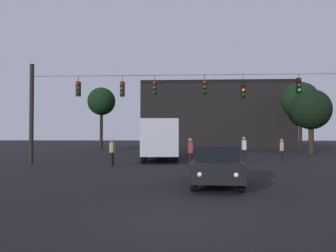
% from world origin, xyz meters
% --- Properties ---
extents(ground_plane, '(168.00, 168.00, 0.00)m').
position_xyz_m(ground_plane, '(0.00, 24.50, 0.00)').
color(ground_plane, black).
rests_on(ground_plane, ground).
extents(overhead_signal_span, '(20.00, 0.44, 6.58)m').
position_xyz_m(overhead_signal_span, '(0.02, 13.99, 3.92)').
color(overhead_signal_span, black).
rests_on(overhead_signal_span, ground).
extents(city_bus, '(3.21, 11.14, 3.00)m').
position_xyz_m(city_bus, '(-1.82, 19.57, 1.87)').
color(city_bus, '#B7BCC6').
rests_on(city_bus, ground).
extents(car_near_right, '(2.12, 4.44, 1.52)m').
position_xyz_m(car_near_right, '(1.42, 5.41, 0.80)').
color(car_near_right, black).
rests_on(car_near_right, ground).
extents(pedestrian_crossing_left, '(0.28, 0.39, 1.74)m').
position_xyz_m(pedestrian_crossing_left, '(0.51, 12.33, 0.99)').
color(pedestrian_crossing_left, black).
rests_on(pedestrian_crossing_left, ground).
extents(pedestrian_crossing_center, '(0.35, 0.42, 1.65)m').
position_xyz_m(pedestrian_crossing_center, '(6.94, 16.33, 0.93)').
color(pedestrian_crossing_center, black).
rests_on(pedestrian_crossing_center, ground).
extents(pedestrian_crossing_right, '(0.31, 0.40, 1.67)m').
position_xyz_m(pedestrian_crossing_right, '(-4.36, 13.37, 0.94)').
color(pedestrian_crossing_right, black).
rests_on(pedestrian_crossing_right, ground).
extents(pedestrian_near_bus, '(0.26, 0.37, 1.79)m').
position_xyz_m(pedestrian_near_bus, '(4.30, 16.17, 1.02)').
color(pedestrian_near_bus, black).
rests_on(pedestrian_near_bus, ground).
extents(corner_building, '(21.09, 11.37, 9.38)m').
position_xyz_m(corner_building, '(4.65, 43.48, 4.69)').
color(corner_building, black).
rests_on(corner_building, ground).
extents(tree_left_silhouette, '(4.11, 4.11, 6.59)m').
position_xyz_m(tree_left_silhouette, '(13.03, 27.47, 4.50)').
color(tree_left_silhouette, '#2D2116').
rests_on(tree_left_silhouette, ground).
extents(tree_behind_building, '(3.81, 3.81, 8.44)m').
position_xyz_m(tree_behind_building, '(-11.30, 38.03, 6.47)').
color(tree_behind_building, black).
rests_on(tree_behind_building, ground).
extents(tree_right_far, '(4.52, 4.52, 8.41)m').
position_xyz_m(tree_right_far, '(14.28, 34.36, 6.12)').
color(tree_right_far, black).
rests_on(tree_right_far, ground).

